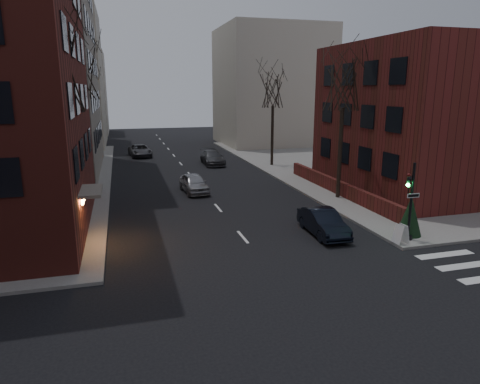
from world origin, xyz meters
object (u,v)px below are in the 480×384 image
Objects in this scene: tree_right_a at (344,84)px; evergreen_shrub at (410,216)px; tree_left_b at (77,72)px; car_lane_gray at (213,158)px; tree_left_c at (89,86)px; parked_sedan at (323,222)px; car_lane_far at (140,151)px; traffic_signal at (410,206)px; tree_left_a at (55,72)px; streetlamp_near at (87,141)px; car_lane_silver at (194,183)px; tree_right_b at (273,90)px; sandwich_board at (401,234)px; streetlamp_far at (99,121)px.

evergreen_shrub is at bearing -92.24° from tree_right_a.
car_lane_gray is (11.96, 8.63, -8.19)m from tree_left_b.
tree_left_b reaches higher than tree_left_c.
parked_sedan is 32.18m from car_lane_far.
traffic_signal is at bearing -76.19° from car_lane_far.
parked_sedan is 0.84× the size of car_lane_gray.
tree_left_a is 0.95× the size of tree_left_b.
streetlamp_near is at bearing 141.13° from traffic_signal.
tree_left_b is 2.58× the size of parked_sedan.
tree_left_a is at bearing -136.54° from car_lane_silver.
tree_left_b is at bearing 136.43° from evergreen_shrub.
sandwich_board is at bearing -93.67° from tree_right_b.
car_lane_far is 35.05m from evergreen_shrub.
evergreen_shrub is (16.67, -12.43, -3.02)m from streetlamp_near.
tree_left_c reaches higher than car_lane_far.
parked_sedan is (-4.50, -6.76, -7.34)m from tree_right_a.
evergreen_shrub is at bearing 47.06° from traffic_signal.
tree_left_c is 20.31m from car_lane_silver.
parked_sedan is (13.10, -14.76, -8.22)m from tree_left_b.
evergreen_shrub is (5.31, -25.06, 0.50)m from car_lane_gray.
car_lane_far is at bearing 140.75° from tree_right_b.
tree_left_b is 2.17× the size of car_lane_far.
parked_sedan is 1.00× the size of car_lane_silver.
tree_left_b is 18.96m from car_lane_far.
tree_right_a is (17.60, -8.00, -0.88)m from tree_left_b.
tree_right_b is at bearing -30.47° from streetlamp_far.
tree_left_b is at bearing -161.18° from tree_right_b.
traffic_signal is 20.86m from streetlamp_near.
tree_left_a reaches higher than streetlamp_near.
car_lane_far is (-3.08, 19.54, -0.02)m from car_lane_silver.
tree_left_a is 1.63× the size of streetlamp_far.
car_lane_silver is (-9.60, 4.82, -7.32)m from tree_right_a.
traffic_signal is 18.66m from tree_left_a.
car_lane_gray reaches higher than sandwich_board.
car_lane_far is 2.33× the size of evergreen_shrub.
car_lane_silver is at bearing 153.32° from tree_right_a.
traffic_signal is 0.37× the size of tree_left_b.
tree_left_b is 10.96× the size of sandwich_board.
tree_right_a is 1.55× the size of streetlamp_near.
tree_left_a is at bearing 165.61° from evergreen_shrub.
traffic_signal is 35.76m from tree_left_c.
tree_left_c is at bearing -106.70° from streetlamp_far.
streetlamp_far reaches higher than car_lane_far.
car_lane_silver is at bearing 124.97° from evergreen_shrub.
tree_left_c is (0.00, 26.00, -0.44)m from tree_left_a.
streetlamp_far is 5.60m from car_lane_far.
parked_sedan is at bearing -70.58° from car_lane_silver.
tree_left_c is at bearing 90.00° from tree_left_a.
traffic_signal is at bearing -92.15° from tree_right_b.
streetlamp_near is at bearing -88.09° from tree_left_c.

